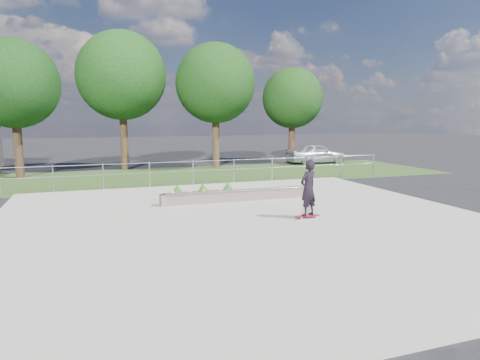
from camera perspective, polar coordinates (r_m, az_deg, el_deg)
name	(u,v)px	position (r m, az deg, el deg)	size (l,w,h in m)	color
ground	(250,223)	(13.04, 1.37, -5.74)	(120.00, 120.00, 0.00)	black
grass_verge	(179,176)	(23.47, -8.19, 0.53)	(30.00, 8.00, 0.02)	#2A431B
concrete_slab	(250,222)	(13.03, 1.37, -5.61)	(15.00, 15.00, 0.06)	#9C988A
fence	(193,170)	(19.98, -6.27, 1.40)	(20.06, 0.06, 1.20)	gray
tree_far_left	(14,84)	(25.12, -27.96, 11.24)	(4.55, 4.55, 7.15)	black
tree_mid_left	(122,76)	(27.00, -15.51, 13.24)	(5.25, 5.25, 8.25)	black
tree_mid_right	(215,83)	(26.96, -3.29, 12.73)	(4.90, 4.90, 7.70)	#362515
tree_far_right	(292,98)	(30.50, 7.00, 10.76)	(4.20, 4.20, 6.60)	#341E14
grind_ledge	(240,195)	(16.13, 0.00, -2.04)	(6.00, 0.44, 0.43)	brown
planter_bed	(204,195)	(16.34, -4.77, -2.00)	(3.00, 1.20, 0.61)	black
skateboarder	(308,188)	(13.36, 9.08, -1.11)	(0.80, 0.63, 1.82)	white
parked_car	(316,153)	(29.99, 10.06, 3.53)	(1.68, 4.16, 1.42)	#A6AAB0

